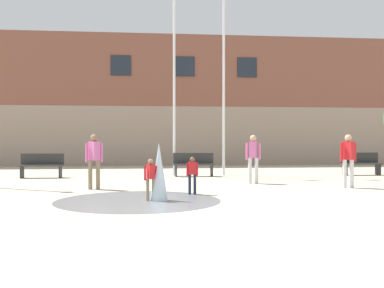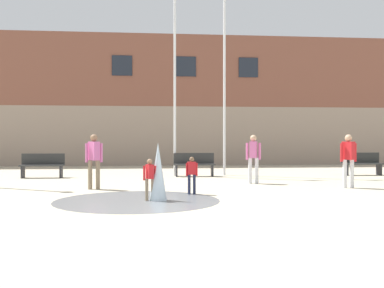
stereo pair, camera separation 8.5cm
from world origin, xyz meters
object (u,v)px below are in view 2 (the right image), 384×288
object	(u,v)px
child_with_pink_shirt	(192,172)
flagpole_right	(225,63)
park_bench_far_right	(362,163)
adult_watching	(94,157)
adult_near_bench	(253,155)
park_bench_near_trashcan	(194,164)
park_bench_left_of_flagpoles	(42,165)
child_running	(150,176)
adult_in_red	(348,157)
flagpole_left	(175,66)

from	to	relation	value
child_with_pink_shirt	flagpole_right	distance (m)	7.58
park_bench_far_right	adult_watching	size ratio (longest dim) A/B	1.01
adult_near_bench	park_bench_near_trashcan	bearing A→B (deg)	-128.41
park_bench_left_of_flagpoles	adult_watching	xyz separation A→B (m)	(2.42, -4.18, 0.45)
park_bench_near_trashcan	child_running	size ratio (longest dim) A/B	1.62
park_bench_far_right	child_running	distance (m)	10.96
child_running	adult_in_red	bearing A→B (deg)	-91.77
child_running	flagpole_right	xyz separation A→B (m)	(3.03, 7.33, 3.96)
adult_in_red	adult_near_bench	size ratio (longest dim) A/B	1.00
child_running	flagpole_left	bearing A→B (deg)	-30.97
adult_in_red	adult_watching	size ratio (longest dim) A/B	1.00
park_bench_near_trashcan	adult_watching	bearing A→B (deg)	-127.84
park_bench_left_of_flagpoles	adult_near_bench	distance (m)	7.98
park_bench_far_right	adult_in_red	size ratio (longest dim) A/B	1.01
adult_in_red	flagpole_left	world-z (taller)	flagpole_left
park_bench_near_trashcan	adult_watching	distance (m)	5.47
adult_near_bench	park_bench_left_of_flagpoles	bearing A→B (deg)	-88.22
adult_near_bench	flagpole_right	distance (m)	5.02
park_bench_near_trashcan	adult_near_bench	bearing A→B (deg)	-61.89
park_bench_left_of_flagpoles	adult_in_red	size ratio (longest dim) A/B	1.01
park_bench_left_of_flagpoles	flagpole_right	size ratio (longest dim) A/B	0.19
child_running	park_bench_near_trashcan	bearing A→B (deg)	-37.07
park_bench_near_trashcan	child_running	world-z (taller)	child_running
park_bench_left_of_flagpoles	park_bench_near_trashcan	xyz separation A→B (m)	(5.76, 0.12, 0.00)
park_bench_far_right	flagpole_left	size ratio (longest dim) A/B	0.19
child_running	adult_watching	xyz separation A→B (m)	(-1.60, 2.62, 0.35)
park_bench_left_of_flagpoles	flagpole_right	bearing A→B (deg)	4.30
park_bench_left_of_flagpoles	park_bench_near_trashcan	distance (m)	5.76
flagpole_right	flagpole_left	bearing A→B (deg)	180.00
flagpole_left	park_bench_left_of_flagpoles	bearing A→B (deg)	-174.01
adult_near_bench	child_with_pink_shirt	bearing A→B (deg)	-16.70
park_bench_near_trashcan	park_bench_far_right	xyz separation A→B (m)	(6.81, -0.06, 0.00)
child_running	adult_near_bench	bearing A→B (deg)	-64.20
adult_near_bench	flagpole_right	bearing A→B (deg)	-150.76
park_bench_near_trashcan	adult_in_red	world-z (taller)	adult_in_red
flagpole_right	adult_in_red	bearing A→B (deg)	-60.48
flagpole_right	park_bench_left_of_flagpoles	bearing A→B (deg)	-175.70
park_bench_left_of_flagpoles	adult_watching	distance (m)	4.85
flagpole_left	flagpole_right	xyz separation A→B (m)	(2.00, 0.00, 0.18)
adult_watching	child_with_pink_shirt	distance (m)	3.10
child_with_pink_shirt	flagpole_left	world-z (taller)	flagpole_left
park_bench_near_trashcan	adult_in_red	size ratio (longest dim) A/B	1.01
child_with_pink_shirt	flagpole_right	bearing A→B (deg)	-109.76
adult_in_red	flagpole_right	world-z (taller)	flagpole_right
flagpole_left	flagpole_right	world-z (taller)	flagpole_right
child_running	child_with_pink_shirt	size ratio (longest dim) A/B	1.00
park_bench_left_of_flagpoles	child_with_pink_shirt	distance (m)	7.62
park_bench_near_trashcan	adult_in_red	bearing A→B (deg)	-48.22
flagpole_right	park_bench_far_right	bearing A→B (deg)	-4.83
park_bench_far_right	child_running	world-z (taller)	child_running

